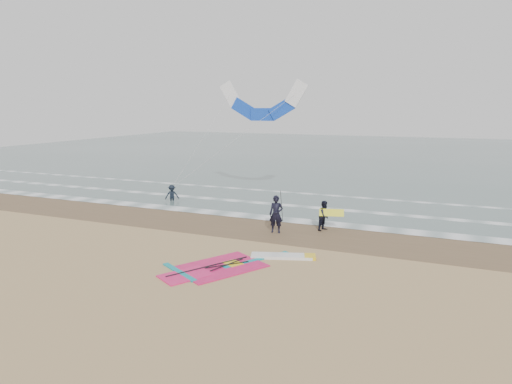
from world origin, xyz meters
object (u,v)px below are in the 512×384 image
at_px(person_standing, 276,214).
at_px(person_wading, 172,191).
at_px(windsurf_rig, 238,264).
at_px(person_walking, 325,216).
at_px(surf_kite, 262,104).

bearing_deg(person_standing, person_wading, 143.16).
height_order(windsurf_rig, person_wading, person_wading).
height_order(windsurf_rig, person_standing, person_standing).
distance_m(person_standing, person_wading, 10.77).
bearing_deg(person_walking, person_standing, 145.33).
relative_size(person_walking, person_wading, 1.08).
relative_size(person_wading, surf_kite, 0.17).
relative_size(person_walking, surf_kite, 0.19).
distance_m(person_wading, surf_kite, 8.83).
xyz_separation_m(windsurf_rig, person_wading, (-9.87, 10.19, 0.72)).
height_order(person_standing, person_wading, person_standing).
relative_size(person_standing, person_wading, 1.33).
xyz_separation_m(windsurf_rig, person_standing, (-0.26, 5.34, 0.96)).
xyz_separation_m(person_standing, surf_kite, (-4.19, 8.40, 5.75)).
relative_size(person_standing, surf_kite, 0.23).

